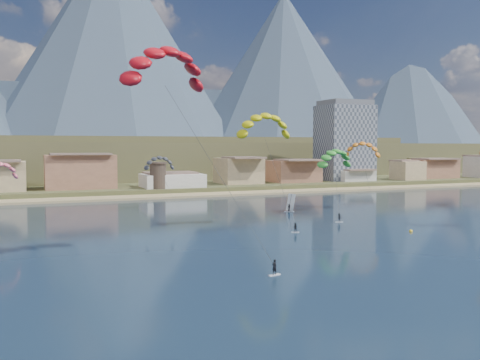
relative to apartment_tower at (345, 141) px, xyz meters
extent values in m
plane|color=black|center=(-85.00, -128.00, -17.82)|extent=(2400.00, 2400.00, 0.00)
cube|color=tan|center=(-85.00, -22.00, -17.57)|extent=(2200.00, 12.00, 0.90)
cube|color=brown|center=(-85.00, 432.00, -17.82)|extent=(2200.00, 900.00, 4.00)
cube|color=brown|center=(-45.00, 92.00, -8.32)|extent=(320.00, 150.00, 15.00)
cube|color=brown|center=(-125.00, 132.00, -6.82)|extent=(380.00, 170.00, 18.00)
cone|color=#2F3E4F|center=(15.00, 712.00, 164.18)|extent=(440.00, 440.00, 360.00)
cone|color=#2F3E4F|center=(315.00, 672.00, 129.18)|extent=(380.00, 380.00, 290.00)
cone|color=#2F3E4F|center=(595.00, 682.00, 109.18)|extent=(340.00, 340.00, 250.00)
cone|color=#2F3E4F|center=(815.00, 692.00, 94.18)|extent=(320.00, 320.00, 220.00)
cube|color=#2F3E4F|center=(-85.00, 772.00, 39.18)|extent=(2000.00, 200.00, 110.00)
cube|color=gray|center=(0.00, 0.00, -0.82)|extent=(20.00, 16.00, 30.00)
cube|color=#59595E|center=(0.00, 0.00, 15.18)|extent=(18.00, 14.40, 2.00)
cylinder|color=#47382D|center=(-80.00, -14.00, -11.82)|extent=(5.20, 5.20, 8.00)
cylinder|color=#47382D|center=(-80.00, -14.00, -7.52)|extent=(5.82, 5.82, 0.60)
cube|color=silver|center=(-91.02, -121.82, -17.76)|extent=(1.72, 0.85, 0.11)
imported|color=black|center=(-91.02, -121.82, -16.76)|extent=(0.78, 0.60, 1.90)
cylinder|color=#262626|center=(-95.77, -113.90, -5.02)|extent=(0.05, 0.05, 29.65)
cube|color=silver|center=(-73.65, -94.97, -17.77)|extent=(1.53, 0.97, 0.10)
imported|color=black|center=(-73.65, -94.97, -16.87)|extent=(1.01, 0.91, 1.70)
cylinder|color=#262626|center=(-74.66, -90.36, -8.45)|extent=(0.05, 0.05, 19.07)
cube|color=silver|center=(-59.06, -87.13, -17.77)|extent=(1.61, 0.93, 0.10)
imported|color=black|center=(-59.06, -87.13, -16.83)|extent=(1.30, 0.99, 1.77)
cylinder|color=#262626|center=(-54.98, -79.79, -11.79)|extent=(0.05, 0.05, 19.45)
cylinder|color=#262626|center=(-88.43, -55.38, -12.67)|extent=(0.04, 0.04, 12.57)
cylinder|color=#262626|center=(-39.79, -71.78, -11.16)|extent=(0.04, 0.04, 15.03)
cube|color=silver|center=(-60.73, -68.02, -17.76)|extent=(2.49, 1.63, 0.12)
imported|color=black|center=(-60.73, -68.02, -16.83)|extent=(1.00, 0.85, 1.74)
cube|color=white|center=(-60.32, -68.02, -15.59)|extent=(1.93, 2.77, 4.15)
sphere|color=yellow|center=(-53.52, -102.48, -17.71)|extent=(0.65, 0.65, 0.65)
camera|label=1|loc=(-118.66, -178.19, -1.91)|focal=38.80mm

